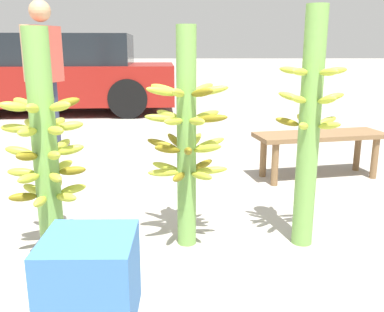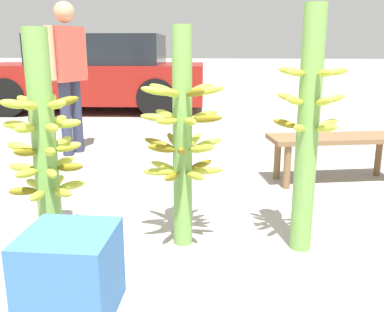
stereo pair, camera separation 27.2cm
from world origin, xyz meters
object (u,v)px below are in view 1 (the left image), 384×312
object	(u,v)px
parked_car	(62,75)
banana_stalk_left	(45,148)
banana_stalk_right	(309,127)
market_bench	(320,141)
banana_stalk_center	(187,137)
produce_crate	(90,279)
vendor_person	(44,66)

from	to	relation	value
parked_car	banana_stalk_left	bearing A→B (deg)	-168.63
banana_stalk_right	parked_car	xyz separation A→B (m)	(-2.95, 5.46, -0.06)
market_bench	banana_stalk_center	bearing A→B (deg)	-143.59
banana_stalk_center	banana_stalk_right	bearing A→B (deg)	-0.38
banana_stalk_left	produce_crate	distance (m)	0.85
parked_car	banana_stalk_center	bearing A→B (deg)	-161.00
banana_stalk_right	banana_stalk_center	bearing A→B (deg)	179.62
parked_car	market_bench	bearing A→B (deg)	-143.45
banana_stalk_center	parked_car	world-z (taller)	parked_car
vendor_person	parked_car	bearing A→B (deg)	-148.55
parked_car	produce_crate	size ratio (longest dim) A/B	10.71
banana_stalk_left	banana_stalk_right	xyz separation A→B (m)	(1.48, 0.11, 0.09)
banana_stalk_center	vendor_person	distance (m)	2.61
banana_stalk_left	banana_stalk_center	xyz separation A→B (m)	(0.78, 0.12, 0.03)
market_bench	parked_car	world-z (taller)	parked_car
banana_stalk_center	market_bench	bearing A→B (deg)	48.04
vendor_person	produce_crate	xyz separation A→B (m)	(1.05, -2.88, -0.77)
banana_stalk_center	vendor_person	xyz separation A→B (m)	(-1.47, 2.13, 0.31)
banana_stalk_right	produce_crate	world-z (taller)	banana_stalk_right
banana_stalk_left	banana_stalk_center	distance (m)	0.79
banana_stalk_right	parked_car	world-z (taller)	banana_stalk_right
vendor_person	market_bench	bearing A→B (deg)	91.95
produce_crate	parked_car	bearing A→B (deg)	106.37
banana_stalk_left	parked_car	world-z (taller)	parked_car
banana_stalk_center	vendor_person	world-z (taller)	vendor_person
banana_stalk_center	parked_car	distance (m)	5.90
banana_stalk_right	vendor_person	distance (m)	3.06
banana_stalk_left	vendor_person	xyz separation A→B (m)	(-0.69, 2.25, 0.34)
vendor_person	banana_stalk_left	bearing A→B (deg)	35.63
banana_stalk_left	banana_stalk_center	bearing A→B (deg)	8.55
banana_stalk_center	produce_crate	bearing A→B (deg)	-119.24
banana_stalk_left	market_bench	size ratio (longest dim) A/B	1.04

